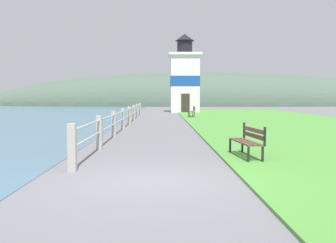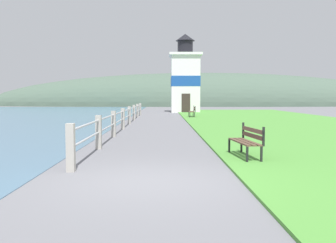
{
  "view_description": "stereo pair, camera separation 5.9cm",
  "coord_description": "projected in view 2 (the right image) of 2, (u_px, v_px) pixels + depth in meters",
  "views": [
    {
      "loc": [
        0.26,
        -7.41,
        1.71
      ],
      "look_at": [
        0.58,
        13.51,
        0.3
      ],
      "focal_mm": 40.0,
      "sensor_mm": 36.0,
      "label": 1
    },
    {
      "loc": [
        0.32,
        -7.41,
        1.71
      ],
      "look_at": [
        0.58,
        13.51,
        0.3
      ],
      "focal_mm": 40.0,
      "sensor_mm": 36.0,
      "label": 2
    }
  ],
  "objects": [
    {
      "name": "ground_plane",
      "position": [
        148.0,
        182.0,
        7.5
      ],
      "size": [
        160.0,
        160.0,
        0.0
      ],
      "primitive_type": "plane",
      "color": "slate"
    },
    {
      "name": "grass_verge",
      "position": [
        285.0,
        124.0,
        23.14
      ],
      "size": [
        12.0,
        46.74,
        0.06
      ],
      "color": "#4C8E38",
      "rests_on": "ground_plane"
    },
    {
      "name": "seawall_railing",
      "position": [
        126.0,
        116.0,
        21.15
      ],
      "size": [
        0.18,
        25.67,
        1.1
      ],
      "color": "#A8A399",
      "rests_on": "ground_plane"
    },
    {
      "name": "park_bench_near",
      "position": [
        247.0,
        139.0,
        10.21
      ],
      "size": [
        0.64,
        1.72,
        0.94
      ],
      "rotation": [
        0.0,
        0.0,
        3.24
      ],
      "color": "brown",
      "rests_on": "ground_plane"
    },
    {
      "name": "park_bench_midway",
      "position": [
        193.0,
        111.0,
        30.44
      ],
      "size": [
        0.51,
        1.86,
        0.94
      ],
      "rotation": [
        0.0,
        0.0,
        3.12
      ],
      "color": "brown",
      "rests_on": "ground_plane"
    },
    {
      "name": "lighthouse",
      "position": [
        185.0,
        79.0,
        40.22
      ],
      "size": [
        3.44,
        3.44,
        8.38
      ],
      "color": "white",
      "rests_on": "ground_plane"
    },
    {
      "name": "distant_hillside",
      "position": [
        205.0,
        106.0,
        68.62
      ],
      "size": [
        80.0,
        16.0,
        12.0
      ],
      "color": "#475B4C",
      "rests_on": "ground_plane"
    }
  ]
}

